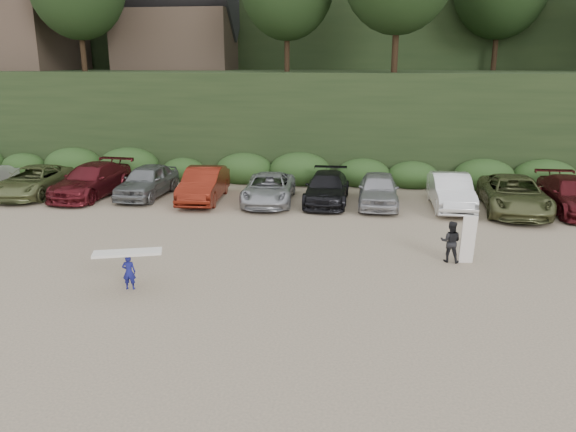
# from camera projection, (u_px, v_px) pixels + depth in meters

# --- Properties ---
(ground) EXTENTS (120.00, 120.00, 0.00)m
(ground) POSITION_uv_depth(u_px,v_px,m) (313.00, 283.00, 17.45)
(ground) COLOR tan
(ground) RESTS_ON ground
(hillside_backdrop) EXTENTS (90.00, 41.50, 28.00)m
(hillside_backdrop) POSITION_uv_depth(u_px,v_px,m) (353.00, 5.00, 48.69)
(hillside_backdrop) COLOR black
(hillside_backdrop) RESTS_ON ground
(parked_cars) EXTENTS (39.67, 5.98, 1.64)m
(parked_cars) POSITION_uv_depth(u_px,v_px,m) (282.00, 187.00, 27.05)
(parked_cars) COLOR silver
(parked_cars) RESTS_ON ground
(child_surfer) EXTENTS (2.08, 1.15, 1.20)m
(child_surfer) POSITION_uv_depth(u_px,v_px,m) (128.00, 264.00, 16.80)
(child_surfer) COLOR navy
(child_surfer) RESTS_ON ground
(adult_surfer) EXTENTS (1.20, 0.68, 1.70)m
(adult_surfer) POSITION_uv_depth(u_px,v_px,m) (452.00, 241.00, 19.13)
(adult_surfer) COLOR black
(adult_surfer) RESTS_ON ground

